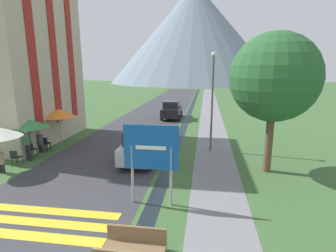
# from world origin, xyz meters

# --- Properties ---
(ground_plane) EXTENTS (160.00, 160.00, 0.00)m
(ground_plane) POSITION_xyz_m (0.00, 20.00, 0.00)
(ground_plane) COLOR #3D6033
(road) EXTENTS (6.40, 60.00, 0.01)m
(road) POSITION_xyz_m (-2.50, 30.00, 0.00)
(road) COLOR #38383D
(road) RESTS_ON ground_plane
(footpath) EXTENTS (2.20, 60.00, 0.01)m
(footpath) POSITION_xyz_m (3.60, 30.00, 0.00)
(footpath) COLOR slate
(footpath) RESTS_ON ground_plane
(drainage_channel) EXTENTS (0.60, 60.00, 0.00)m
(drainage_channel) POSITION_xyz_m (1.20, 30.00, 0.00)
(drainage_channel) COLOR black
(drainage_channel) RESTS_ON ground_plane
(crosswalk_marking) EXTENTS (5.44, 1.84, 0.01)m
(crosswalk_marking) POSITION_xyz_m (-2.50, 2.70, 0.01)
(crosswalk_marking) COLOR yellow
(crosswalk_marking) RESTS_ON ground_plane
(mountain_distant) EXTENTS (58.44, 58.44, 33.08)m
(mountain_distant) POSITION_xyz_m (-1.66, 91.89, 16.54)
(mountain_distant) COLOR slate
(mountain_distant) RESTS_ON ground_plane
(hotel_building) EXTENTS (5.53, 8.43, 11.28)m
(hotel_building) POSITION_xyz_m (-9.39, 12.00, 6.08)
(hotel_building) COLOR #BCAD93
(hotel_building) RESTS_ON ground_plane
(road_sign) EXTENTS (2.01, 0.11, 3.02)m
(road_sign) POSITION_xyz_m (1.12, 4.44, 1.97)
(road_sign) COLOR #9E9EA3
(road_sign) RESTS_ON ground_plane
(footbridge) EXTENTS (1.70, 1.10, 0.65)m
(footbridge) POSITION_xyz_m (1.20, 1.47, 0.23)
(footbridge) COLOR brown
(footbridge) RESTS_ON ground_plane
(parked_car_near) EXTENTS (1.71, 4.08, 1.82)m
(parked_car_near) POSITION_xyz_m (-0.40, 9.00, 0.91)
(parked_car_near) COLOR #B2B2B7
(parked_car_near) RESTS_ON ground_plane
(parked_car_far) EXTENTS (1.83, 3.99, 1.82)m
(parked_car_far) POSITION_xyz_m (-0.35, 21.44, 0.91)
(parked_car_far) COLOR black
(parked_car_far) RESTS_ON ground_plane
(cafe_chair_far_left) EXTENTS (0.40, 0.40, 0.85)m
(cafe_chair_far_left) POSITION_xyz_m (-6.64, 9.84, 0.51)
(cafe_chair_far_left) COLOR #232328
(cafe_chair_far_left) RESTS_ON ground_plane
(cafe_chair_near_left) EXTENTS (0.40, 0.40, 0.85)m
(cafe_chair_near_left) POSITION_xyz_m (-6.64, 7.23, 0.51)
(cafe_chair_near_left) COLOR #232328
(cafe_chair_near_left) RESTS_ON ground_plane
(cafe_chair_far_right) EXTENTS (0.40, 0.40, 0.85)m
(cafe_chair_far_right) POSITION_xyz_m (-6.69, 9.87, 0.51)
(cafe_chair_far_right) COLOR #232328
(cafe_chair_far_right) RESTS_ON ground_plane
(cafe_chair_middle) EXTENTS (0.40, 0.40, 0.85)m
(cafe_chair_middle) POSITION_xyz_m (-6.73, 8.64, 0.51)
(cafe_chair_middle) COLOR #232328
(cafe_chair_middle) RESTS_ON ground_plane
(cafe_umbrella_middle_green) EXTENTS (2.10, 2.10, 2.12)m
(cafe_umbrella_middle_green) POSITION_xyz_m (-6.86, 8.87, 1.90)
(cafe_umbrella_middle_green) COLOR #B7B2A8
(cafe_umbrella_middle_green) RESTS_ON ground_plane
(cafe_umbrella_rear_orange) EXTENTS (2.09, 2.09, 2.37)m
(cafe_umbrella_rear_orange) POSITION_xyz_m (-6.49, 11.38, 2.09)
(cafe_umbrella_rear_orange) COLOR #B7B2A8
(cafe_umbrella_rear_orange) RESTS_ON ground_plane
(person_seated_near) EXTENTS (0.32, 0.32, 1.21)m
(person_seated_near) POSITION_xyz_m (-6.66, 6.28, 0.67)
(person_seated_near) COLOR #282833
(person_seated_near) RESTS_ON ground_plane
(person_standing_terrace) EXTENTS (0.32, 0.32, 1.76)m
(person_standing_terrace) POSITION_xyz_m (-6.50, 8.07, 1.02)
(person_standing_terrace) COLOR #282833
(person_standing_terrace) RESTS_ON ground_plane
(person_seated_far) EXTENTS (0.32, 0.32, 1.29)m
(person_seated_far) POSITION_xyz_m (-6.77, 9.55, 0.71)
(person_seated_far) COLOR #282833
(person_seated_far) RESTS_ON ground_plane
(streetlamp) EXTENTS (0.28, 0.28, 5.89)m
(streetlamp) POSITION_xyz_m (3.38, 11.33, 3.44)
(streetlamp) COLOR #515156
(streetlamp) RESTS_ON ground_plane
(tree_by_path) EXTENTS (4.08, 4.08, 6.60)m
(tree_by_path) POSITION_xyz_m (6.08, 8.38, 4.54)
(tree_by_path) COLOR brown
(tree_by_path) RESTS_ON ground_plane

